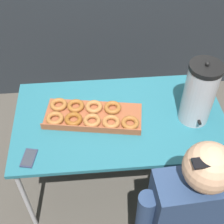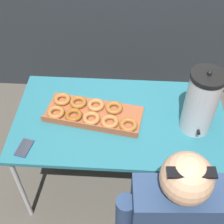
% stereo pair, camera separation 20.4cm
% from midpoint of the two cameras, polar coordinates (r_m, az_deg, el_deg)
% --- Properties ---
extents(ground_plane, '(12.00, 12.00, 0.00)m').
position_cam_midpoint_polar(ground_plane, '(2.70, 3.37, -12.19)').
color(ground_plane, '#4C473F').
extents(folding_table, '(1.42, 0.80, 0.76)m').
position_cam_midpoint_polar(folding_table, '(2.12, 4.20, -2.19)').
color(folding_table, '#236675').
rests_on(folding_table, ground).
extents(donut_box, '(0.68, 0.38, 0.05)m').
position_cam_midpoint_polar(donut_box, '(2.09, -1.04, -0.32)').
color(donut_box, brown).
rests_on(donut_box, folding_table).
extents(coffee_urn, '(0.20, 0.23, 0.46)m').
position_cam_midpoint_polar(coffee_urn, '(1.98, 18.85, 1.53)').
color(coffee_urn, '#B7B7BC').
rests_on(coffee_urn, folding_table).
extents(cell_phone, '(0.10, 0.14, 0.01)m').
position_cam_midpoint_polar(cell_phone, '(1.97, -12.91, -6.56)').
color(cell_phone, '#2D334C').
rests_on(cell_phone, folding_table).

